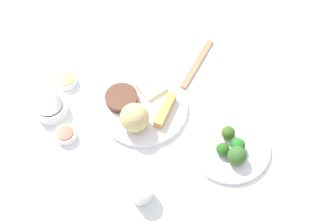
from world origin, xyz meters
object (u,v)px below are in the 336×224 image
(sauce_ramekin_sweet_and_sour, at_px, (66,135))
(teacup, at_px, (141,192))
(main_plate, at_px, (144,107))
(sauce_ramekin_hot_mustard, at_px, (67,81))
(chopsticks_pair, at_px, (197,63))
(soy_sauce_bowl, at_px, (51,109))
(broccoli_plate, at_px, (229,146))

(sauce_ramekin_sweet_and_sour, height_order, teacup, teacup)
(main_plate, bearing_deg, teacup, 117.65)
(main_plate, height_order, sauce_ramekin_sweet_and_sour, sauce_ramekin_sweet_and_sour)
(sauce_ramekin_hot_mustard, distance_m, chopsticks_pair, 0.41)
(sauce_ramekin_sweet_and_sour, bearing_deg, main_plate, -129.43)
(chopsticks_pair, bearing_deg, main_plate, 72.54)
(main_plate, distance_m, chopsticks_pair, 0.24)
(main_plate, bearing_deg, soy_sauce_bowl, 29.37)
(teacup, height_order, chopsticks_pair, teacup)
(sauce_ramekin_sweet_and_sour, bearing_deg, sauce_ramekin_hot_mustard, -56.74)
(soy_sauce_bowl, xyz_separation_m, sauce_ramekin_sweet_and_sour, (-0.09, 0.05, -0.01))
(chopsticks_pair, bearing_deg, teacup, 96.60)
(chopsticks_pair, bearing_deg, sauce_ramekin_sweet_and_sour, 61.56)
(broccoli_plate, xyz_separation_m, soy_sauce_bowl, (0.51, 0.13, 0.01))
(broccoli_plate, distance_m, sauce_ramekin_sweet_and_sour, 0.46)
(teacup, xyz_separation_m, chopsticks_pair, (0.05, -0.47, -0.03))
(sauce_ramekin_sweet_and_sour, bearing_deg, soy_sauce_bowl, -30.62)
(sauce_ramekin_sweet_and_sour, xyz_separation_m, teacup, (-0.28, 0.06, 0.02))
(main_plate, xyz_separation_m, chopsticks_pair, (-0.07, -0.23, -0.00))
(soy_sauce_bowl, relative_size, chopsticks_pair, 0.44)
(sauce_ramekin_sweet_and_sour, height_order, sauce_ramekin_hot_mustard, same)
(teacup, bearing_deg, sauce_ramekin_hot_mustard, -29.35)
(main_plate, bearing_deg, sauce_ramekin_sweet_and_sour, 50.57)
(broccoli_plate, xyz_separation_m, teacup, (0.15, 0.24, 0.02))
(main_plate, relative_size, soy_sauce_bowl, 2.78)
(main_plate, height_order, soy_sauce_bowl, soy_sauce_bowl)
(broccoli_plate, distance_m, soy_sauce_bowl, 0.53)
(broccoli_plate, relative_size, chopsticks_pair, 1.07)
(teacup, bearing_deg, chopsticks_pair, -83.40)
(teacup, bearing_deg, sauce_ramekin_sweet_and_sour, -11.37)
(soy_sauce_bowl, height_order, chopsticks_pair, soy_sauce_bowl)
(broccoli_plate, distance_m, sauce_ramekin_hot_mustard, 0.53)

